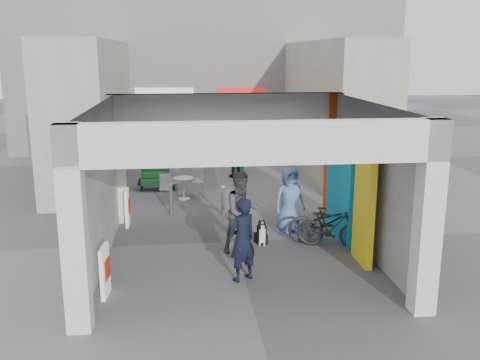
{
  "coord_description": "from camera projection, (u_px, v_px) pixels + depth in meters",
  "views": [
    {
      "loc": [
        -1.19,
        -12.46,
        4.55
      ],
      "look_at": [
        0.25,
        1.0,
        1.34
      ],
      "focal_mm": 40.0,
      "sensor_mm": 36.0,
      "label": 1
    }
  ],
  "objects": [
    {
      "name": "plaza_bldg_left",
      "position": [
        92.0,
        111.0,
        19.45
      ],
      "size": [
        2.0,
        9.0,
        5.0
      ],
      "primitive_type": "cube",
      "color": "#AFA691",
      "rests_on": "ground"
    },
    {
      "name": "white_van",
      "position": [
        239.0,
        141.0,
        24.34
      ],
      "size": [
        4.14,
        2.4,
        1.32
      ],
      "primitive_type": "imported",
      "rotation": [
        0.0,
        0.0,
        1.8
      ],
      "color": "white",
      "rests_on": "ground"
    },
    {
      "name": "border_collie",
      "position": [
        261.0,
        234.0,
        13.02
      ],
      "size": [
        0.24,
        0.48,
        0.66
      ],
      "rotation": [
        0.0,
        0.0,
        0.31
      ],
      "color": "black",
      "rests_on": "ground"
    },
    {
      "name": "bollard_right",
      "position": [
        283.0,
        198.0,
        15.57
      ],
      "size": [
        0.09,
        0.09,
        0.88
      ],
      "primitive_type": "cylinder",
      "color": "gray",
      "rests_on": "ground"
    },
    {
      "name": "advert_board_far",
      "position": [
        127.0,
        207.0,
        14.4
      ],
      "size": [
        0.11,
        0.55,
        1.0
      ],
      "rotation": [
        0.0,
        0.0,
        0.02
      ],
      "color": "white",
      "rests_on": "ground"
    },
    {
      "name": "crate_stack",
      "position": [
        238.0,
        164.0,
        21.12
      ],
      "size": [
        0.51,
        0.42,
        0.56
      ],
      "rotation": [
        0.0,
        0.0,
        -0.18
      ],
      "color": "#1B5F26",
      "rests_on": "ground"
    },
    {
      "name": "ground",
      "position": [
        234.0,
        242.0,
        13.23
      ],
      "size": [
        90.0,
        90.0,
        0.0
      ],
      "primitive_type": "plane",
      "color": "slate",
      "rests_on": "ground"
    },
    {
      "name": "man_with_dog",
      "position": [
        242.0,
        240.0,
        10.82
      ],
      "size": [
        0.76,
        0.69,
        1.74
      ],
      "primitive_type": "imported",
      "rotation": [
        0.0,
        0.0,
        3.7
      ],
      "color": "black",
      "rests_on": "ground"
    },
    {
      "name": "man_elderly",
      "position": [
        290.0,
        199.0,
        13.87
      ],
      "size": [
        0.97,
        0.78,
        1.72
      ],
      "primitive_type": "imported",
      "rotation": [
        0.0,
        0.0,
        0.31
      ],
      "color": "#5D82B5",
      "rests_on": "ground"
    },
    {
      "name": "far_building",
      "position": [
        206.0,
        65.0,
        25.85
      ],
      "size": [
        18.0,
        4.08,
        8.0
      ],
      "color": "silver",
      "rests_on": "ground"
    },
    {
      "name": "bollard_left",
      "position": [
        171.0,
        200.0,
        15.23
      ],
      "size": [
        0.09,
        0.09,
        0.93
      ],
      "primitive_type": "cylinder",
      "color": "gray",
      "rests_on": "ground"
    },
    {
      "name": "produce_stand",
      "position": [
        158.0,
        180.0,
        18.25
      ],
      "size": [
        1.32,
        0.72,
        0.87
      ],
      "rotation": [
        0.0,
        0.0,
        -0.1
      ],
      "color": "black",
      "rests_on": "ground"
    },
    {
      "name": "bollard_center",
      "position": [
        223.0,
        201.0,
        15.25
      ],
      "size": [
        0.09,
        0.09,
        0.86
      ],
      "primitive_type": "cylinder",
      "color": "gray",
      "rests_on": "ground"
    },
    {
      "name": "cafe_set",
      "position": [
        180.0,
        188.0,
        17.29
      ],
      "size": [
        1.4,
        1.13,
        0.85
      ],
      "rotation": [
        0.0,
        0.0,
        0.42
      ],
      "color": "#AEAEB3",
      "rests_on": "ground"
    },
    {
      "name": "arcade_canopy",
      "position": [
        262.0,
        156.0,
        11.96
      ],
      "size": [
        6.4,
        6.45,
        6.4
      ],
      "color": "silver",
      "rests_on": "ground"
    },
    {
      "name": "man_crates",
      "position": [
        236.0,
        156.0,
        19.91
      ],
      "size": [
        1.04,
        0.73,
        1.65
      ],
      "primitive_type": "imported",
      "rotation": [
        0.0,
        0.0,
        3.51
      ],
      "color": "black",
      "rests_on": "ground"
    },
    {
      "name": "bicycle_rear",
      "position": [
        331.0,
        228.0,
        12.77
      ],
      "size": [
        1.7,
        0.98,
        0.99
      ],
      "primitive_type": "imported",
      "rotation": [
        0.0,
        0.0,
        1.23
      ],
      "color": "black",
      "rests_on": "ground"
    },
    {
      "name": "plaza_bldg_right",
      "position": [
        333.0,
        108.0,
        20.38
      ],
      "size": [
        2.0,
        9.0,
        5.0
      ],
      "primitive_type": "cube",
      "color": "#AFA691",
      "rests_on": "ground"
    },
    {
      "name": "man_back_turned",
      "position": [
        242.0,
        212.0,
        12.45
      ],
      "size": [
        1.13,
        1.02,
        1.9
      ],
      "primitive_type": "imported",
      "rotation": [
        0.0,
        0.0,
        0.39
      ],
      "color": "#434346",
      "rests_on": "ground"
    },
    {
      "name": "advert_board_near",
      "position": [
        105.0,
        271.0,
        10.19
      ],
      "size": [
        0.14,
        0.55,
        1.0
      ],
      "rotation": [
        0.0,
        0.0,
        -0.08
      ],
      "color": "white",
      "rests_on": "ground"
    },
    {
      "name": "bicycle_front",
      "position": [
        328.0,
        221.0,
        13.15
      ],
      "size": [
        2.01,
        0.76,
        1.04
      ],
      "primitive_type": "imported",
      "rotation": [
        0.0,
        0.0,
        1.54
      ],
      "color": "black",
      "rests_on": "ground"
    }
  ]
}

